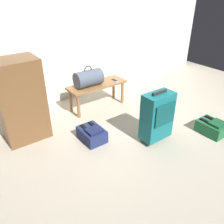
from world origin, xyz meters
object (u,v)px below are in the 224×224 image
bench (97,87)px  suitcase_upright_teal (157,116)px  duffel_bag_slate (88,78)px  backpack_green (212,127)px  cell_phone (114,80)px  side_cabinet (21,101)px  backpack_navy (92,134)px

bench → suitcase_upright_teal: 1.28m
bench → suitcase_upright_teal: suitcase_upright_teal is taller
duffel_bag_slate → backpack_green: size_ratio=1.16×
cell_phone → suitcase_upright_teal: bearing=-100.0°
bench → cell_phone: 0.33m
suitcase_upright_teal → side_cabinet: 1.79m
bench → backpack_navy: size_ratio=2.63×
duffel_bag_slate → backpack_navy: (-0.44, -0.77, -0.47)m
bench → backpack_green: (0.87, -1.64, -0.27)m
cell_phone → side_cabinet: (-1.59, -0.10, 0.12)m
backpack_green → backpack_navy: (-1.47, 0.87, 0.00)m
backpack_green → duffel_bag_slate: bearing=122.0°
suitcase_upright_teal → side_cabinet: bearing=140.7°
backpack_green → side_cabinet: (-2.14, 1.49, 0.46)m
cell_phone → side_cabinet: bearing=-176.5°
suitcase_upright_teal → side_cabinet: (-1.38, 1.13, 0.18)m
cell_phone → backpack_green: 1.71m
backpack_green → backpack_navy: same height
backpack_green → side_cabinet: 2.65m
cell_phone → suitcase_upright_teal: (-0.22, -1.22, -0.06)m
duffel_bag_slate → cell_phone: size_ratio=3.06×
duffel_bag_slate → side_cabinet: size_ratio=0.40×
bench → cell_phone: cell_phone is taller
backpack_navy → side_cabinet: side_cabinet is taller
side_cabinet → backpack_navy: bearing=-42.5°
cell_phone → suitcase_upright_teal: size_ratio=0.20×
duffel_bag_slate → backpack_navy: bearing=-119.7°
bench → duffel_bag_slate: 0.25m
backpack_navy → duffel_bag_slate: bearing=60.3°
bench → cell_phone: (0.32, -0.05, 0.07)m
cell_phone → backpack_navy: bearing=-141.8°
backpack_navy → backpack_green: bearing=-30.6°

